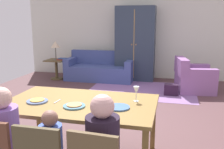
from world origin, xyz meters
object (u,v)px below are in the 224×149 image
at_px(person_man, 7,144).
at_px(armoire, 135,44).
at_px(handbag, 171,90).
at_px(book_upper, 63,59).
at_px(side_table, 56,67).
at_px(book_lower, 61,59).
at_px(plate_near_man, 37,101).
at_px(wine_glass, 136,91).
at_px(plate_near_child, 74,106).
at_px(dining_table, 80,107).
at_px(couch, 101,69).
at_px(armchair, 193,78).
at_px(plate_near_woman, 119,107).
at_px(table_lamp, 55,45).

bearing_deg(person_man, armoire, 84.82).
bearing_deg(handbag, book_upper, 163.76).
distance_m(side_table, book_lower, 0.27).
xyz_separation_m(plate_near_man, wine_glass, (1.14, 0.30, 0.12)).
distance_m(plate_near_child, wine_glass, 0.75).
bearing_deg(wine_glass, side_table, 127.17).
bearing_deg(plate_near_man, dining_table, 13.61).
xyz_separation_m(couch, handbag, (2.04, -1.16, -0.17)).
height_order(person_man, couch, person_man).
xyz_separation_m(book_lower, handbag, (3.15, -0.89, -0.46)).
height_order(plate_near_man, couch, couch).
xyz_separation_m(armchair, book_upper, (-3.60, 0.41, 0.30)).
xyz_separation_m(plate_near_woman, book_lower, (-2.60, 4.12, -0.18)).
height_order(plate_near_man, handbag, plate_near_man).
bearing_deg(wine_glass, table_lamp, 127.17).
height_order(wine_glass, table_lamp, table_lamp).
bearing_deg(wine_glass, book_upper, 125.06).
height_order(dining_table, couch, couch).
bearing_deg(side_table, person_man, -69.57).
xyz_separation_m(plate_near_man, plate_near_child, (0.50, -0.06, 0.00)).
height_order(armchair, side_table, armchair).
bearing_deg(armoire, couch, -165.18).
bearing_deg(book_lower, handbag, -15.79).
bearing_deg(armoire, table_lamp, -167.07).
distance_m(table_lamp, book_upper, 0.44).
relative_size(armchair, side_table, 1.71).
height_order(armoire, table_lamp, armoire).
relative_size(side_table, handbag, 1.81).
bearing_deg(plate_near_child, person_man, -132.38).
relative_size(armoire, book_upper, 9.55).
height_order(dining_table, plate_near_child, plate_near_child).
height_order(plate_near_woman, wine_glass, wine_glass).
bearing_deg(book_upper, handbag, -16.24).
xyz_separation_m(plate_near_child, couch, (-1.00, 4.47, -0.47)).
relative_size(dining_table, armoire, 0.86).
bearing_deg(couch, plate_near_child, -77.44).
bearing_deg(plate_near_man, book_upper, 110.58).
bearing_deg(plate_near_child, book_upper, 116.00).
bearing_deg(armoire, person_man, -95.18).
xyz_separation_m(plate_near_man, book_upper, (-1.56, 4.15, -0.15)).
distance_m(dining_table, armchair, 3.95).
bearing_deg(plate_near_child, plate_near_man, 173.10).
bearing_deg(plate_near_woman, couch, 108.77).
bearing_deg(plate_near_woman, handbag, 80.32).
bearing_deg(book_lower, dining_table, -62.38).
height_order(plate_near_child, plate_near_woman, same).
relative_size(plate_near_man, plate_near_woman, 1.00).
relative_size(couch, table_lamp, 3.60).
relative_size(table_lamp, book_upper, 2.45).
distance_m(plate_near_man, couch, 4.46).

